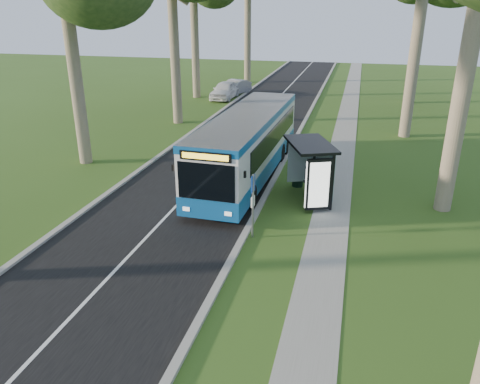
# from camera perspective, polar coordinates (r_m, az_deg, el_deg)

# --- Properties ---
(ground) EXTENTS (120.00, 120.00, 0.00)m
(ground) POSITION_cam_1_polar(r_m,az_deg,el_deg) (16.21, -0.71, -7.80)
(ground) COLOR #36561A
(ground) RESTS_ON ground
(road) EXTENTS (7.00, 100.00, 0.02)m
(road) POSITION_cam_1_polar(r_m,az_deg,el_deg) (25.93, -2.56, 3.83)
(road) COLOR black
(road) RESTS_ON ground
(kerb_east) EXTENTS (0.25, 100.00, 0.12)m
(kerb_east) POSITION_cam_1_polar(r_m,az_deg,el_deg) (25.18, 5.11, 3.33)
(kerb_east) COLOR #9E9B93
(kerb_east) RESTS_ON ground
(kerb_west) EXTENTS (0.25, 100.00, 0.12)m
(kerb_west) POSITION_cam_1_polar(r_m,az_deg,el_deg) (27.09, -9.70, 4.44)
(kerb_west) COLOR #9E9B93
(kerb_west) RESTS_ON ground
(centre_line) EXTENTS (0.12, 100.00, 0.00)m
(centre_line) POSITION_cam_1_polar(r_m,az_deg,el_deg) (25.93, -2.56, 3.86)
(centre_line) COLOR white
(centre_line) RESTS_ON road
(footpath) EXTENTS (1.50, 100.00, 0.02)m
(footpath) POSITION_cam_1_polar(r_m,az_deg,el_deg) (24.94, 11.93, 2.63)
(footpath) COLOR gray
(footpath) RESTS_ON ground
(bus) EXTENTS (2.89, 12.10, 3.19)m
(bus) POSITION_cam_1_polar(r_m,az_deg,el_deg) (22.93, 0.94, 5.73)
(bus) COLOR white
(bus) RESTS_ON ground
(bus_stop_sign) EXTENTS (0.10, 0.35, 2.47)m
(bus_stop_sign) POSITION_cam_1_polar(r_m,az_deg,el_deg) (16.80, 1.58, -0.82)
(bus_stop_sign) COLOR gray
(bus_stop_sign) RESTS_ON ground
(bus_shelter) EXTENTS (2.67, 3.42, 2.60)m
(bus_shelter) POSITION_cam_1_polar(r_m,az_deg,el_deg) (19.89, 8.76, 3.47)
(bus_shelter) COLOR black
(bus_shelter) RESTS_ON ground
(litter_bin) EXTENTS (0.56, 0.56, 0.99)m
(litter_bin) POSITION_cam_1_polar(r_m,az_deg,el_deg) (22.26, 7.06, 1.94)
(litter_bin) COLOR black
(litter_bin) RESTS_ON ground
(car_white) EXTENTS (1.97, 4.66, 1.57)m
(car_white) POSITION_cam_1_polar(r_m,az_deg,el_deg) (43.74, -1.86, 12.31)
(car_white) COLOR white
(car_white) RESTS_ON ground
(car_silver) EXTENTS (2.60, 4.46, 1.39)m
(car_silver) POSITION_cam_1_polar(r_m,az_deg,el_deg) (45.76, -0.68, 12.63)
(car_silver) COLOR #A7A9AF
(car_silver) RESTS_ON ground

